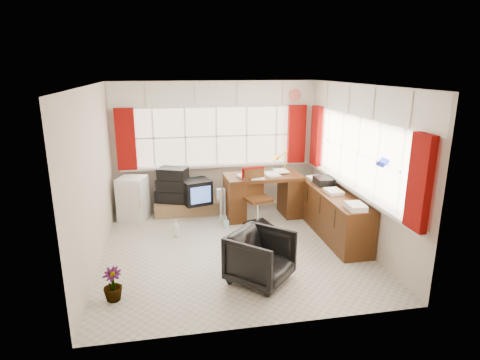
% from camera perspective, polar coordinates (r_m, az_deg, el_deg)
% --- Properties ---
extents(ground, '(4.00, 4.00, 0.00)m').
position_cam_1_polar(ground, '(6.39, -0.88, -9.66)').
color(ground, beige).
rests_on(ground, ground).
extents(room_walls, '(4.00, 4.00, 4.00)m').
position_cam_1_polar(room_walls, '(5.91, -0.94, 3.60)').
color(room_walls, beige).
rests_on(room_walls, ground).
extents(window_back, '(3.70, 0.12, 3.60)m').
position_cam_1_polar(window_back, '(7.91, -3.28, 2.59)').
color(window_back, '#FBE4C7').
rests_on(window_back, room_walls).
extents(window_right, '(0.12, 3.70, 3.60)m').
position_cam_1_polar(window_right, '(6.64, 15.86, -0.58)').
color(window_right, '#FBE4C7').
rests_on(window_right, room_walls).
extents(curtains, '(3.83, 3.83, 1.15)m').
position_cam_1_polar(curtains, '(7.00, 5.30, 5.09)').
color(curtains, '#8D0708').
rests_on(curtains, room_walls).
extents(overhead_cabinets, '(3.98, 3.98, 0.48)m').
position_cam_1_polar(overhead_cabinets, '(6.97, 5.78, 11.62)').
color(overhead_cabinets, white).
rests_on(overhead_cabinets, room_walls).
extents(desk, '(1.43, 0.74, 0.85)m').
position_cam_1_polar(desk, '(7.54, 3.27, -1.95)').
color(desk, '#572F14').
rests_on(desk, ground).
extents(desk_lamp, '(0.15, 0.12, 0.40)m').
position_cam_1_polar(desk_lamp, '(7.70, 6.47, 3.27)').
color(desk_lamp, '#DA9D09').
rests_on(desk_lamp, desk).
extents(task_chair, '(0.52, 0.54, 1.03)m').
position_cam_1_polar(task_chair, '(7.17, 2.18, -2.09)').
color(task_chair, black).
rests_on(task_chair, ground).
extents(office_chair, '(1.04, 1.04, 0.68)m').
position_cam_1_polar(office_chair, '(5.35, 2.91, -10.94)').
color(office_chair, black).
rests_on(office_chair, ground).
extents(radiator, '(0.40, 0.17, 0.60)m').
position_cam_1_polar(radiator, '(7.46, -1.34, -3.82)').
color(radiator, white).
rests_on(radiator, ground).
extents(credenza, '(0.50, 2.00, 0.85)m').
position_cam_1_polar(credenza, '(6.89, 13.18, -4.66)').
color(credenza, '#572F14').
rests_on(credenza, ground).
extents(file_tray, '(0.29, 0.37, 0.12)m').
position_cam_1_polar(file_tray, '(7.20, 11.82, -0.14)').
color(file_tray, black).
rests_on(file_tray, credenza).
extents(tv_bench, '(1.40, 0.50, 0.25)m').
position_cam_1_polar(tv_bench, '(7.87, -6.96, -3.78)').
color(tv_bench, '#8C6746').
rests_on(tv_bench, ground).
extents(crt_tv, '(0.61, 0.58, 0.46)m').
position_cam_1_polar(crt_tv, '(7.61, -6.24, -1.66)').
color(crt_tv, black).
rests_on(crt_tv, tv_bench).
extents(hifi_stack, '(0.74, 0.60, 0.66)m').
position_cam_1_polar(hifi_stack, '(7.75, -9.45, -0.82)').
color(hifi_stack, black).
rests_on(hifi_stack, tv_bench).
extents(mini_fridge, '(0.59, 0.60, 0.80)m').
position_cam_1_polar(mini_fridge, '(7.67, -14.98, -2.56)').
color(mini_fridge, white).
rests_on(mini_fridge, ground).
extents(spray_bottle_a, '(0.14, 0.14, 0.30)m').
position_cam_1_polar(spray_bottle_a, '(6.83, -9.10, -6.79)').
color(spray_bottle_a, white).
rests_on(spray_bottle_a, ground).
extents(spray_bottle_b, '(0.09, 0.09, 0.19)m').
position_cam_1_polar(spray_bottle_b, '(7.13, -1.96, -6.06)').
color(spray_bottle_b, '#96E0DE').
rests_on(spray_bottle_b, ground).
extents(flower_vase, '(0.28, 0.28, 0.42)m').
position_cam_1_polar(flower_vase, '(5.24, -17.66, -13.97)').
color(flower_vase, black).
rests_on(flower_vase, ground).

